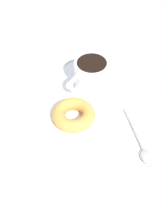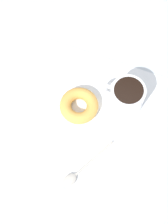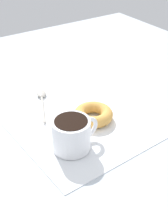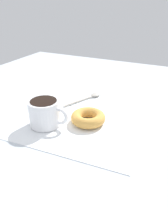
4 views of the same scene
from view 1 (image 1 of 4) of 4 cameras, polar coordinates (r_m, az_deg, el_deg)
The scene contains 5 objects.
ground_plane at distance 65.32cm, azimuth 0.40°, elevation -3.29°, with size 120.00×120.00×2.00cm, color #B2BCC6.
napkin at distance 65.76cm, azimuth -0.00°, elevation -1.25°, with size 32.08×32.08×0.30cm, color white.
coffee_cup at distance 70.25cm, azimuth 1.28°, elevation 6.93°, with size 7.77×10.45×6.69cm.
donut at distance 64.56cm, azimuth -1.91°, elevation -0.48°, with size 8.96×8.96×2.70cm, color gold.
spoon at distance 61.60cm, azimuth 10.70°, elevation -6.41°, with size 13.94×7.38×0.90cm.
Camera 1 is at (-31.50, 25.62, 50.17)cm, focal length 50.00 mm.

